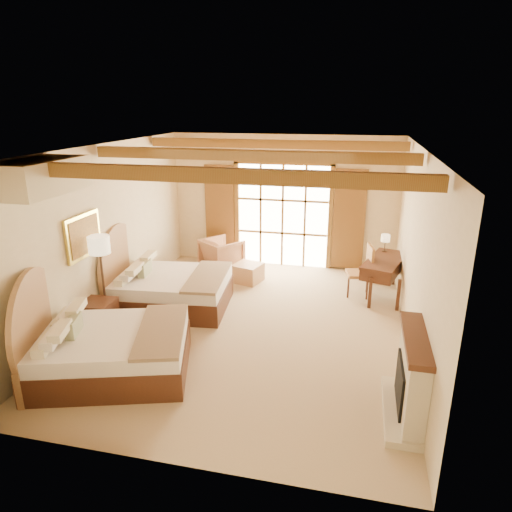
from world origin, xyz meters
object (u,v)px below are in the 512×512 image
(bed_near, at_px, (102,345))
(desk, at_px, (383,276))
(armchair, at_px, (222,254))
(nightstand, at_px, (99,318))
(bed_far, at_px, (164,285))

(bed_near, bearing_deg, desk, 25.80)
(bed_near, distance_m, armchair, 4.70)
(nightstand, bearing_deg, armchair, 70.13)
(bed_far, bearing_deg, desk, 13.72)
(bed_near, xyz_separation_m, nightstand, (-0.67, 1.01, -0.12))
(bed_far, distance_m, desk, 4.55)
(bed_far, height_order, armchair, bed_far)
(bed_near, bearing_deg, nightstand, 106.39)
(bed_near, distance_m, bed_far, 2.40)
(nightstand, xyz_separation_m, desk, (4.90, 2.91, 0.12))
(bed_far, height_order, desk, bed_far)
(armchair, bearing_deg, bed_near, 120.85)
(bed_far, bearing_deg, bed_near, -94.39)
(bed_far, distance_m, nightstand, 1.52)
(nightstand, relative_size, desk, 0.39)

